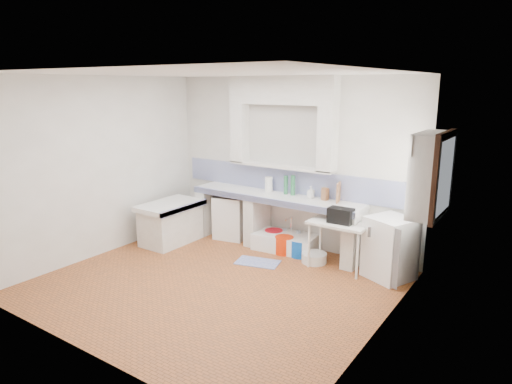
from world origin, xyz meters
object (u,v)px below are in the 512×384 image
Objects in this scene: sink at (285,243)px; side_table at (338,246)px; fridge at (390,248)px; stove at (232,217)px.

side_table is at bearing -19.22° from sink.
sink is 1.09m from side_table.
sink is 1.15× the size of fridge.
side_table reaches higher than sink.
sink is (1.11, -0.02, -0.26)m from stove.
stove is 2.17m from side_table.
fridge is at bearing 9.43° from side_table.
sink is 1.81m from fridge.
stove is 0.88× the size of side_table.
stove is at bearing 172.98° from sink.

